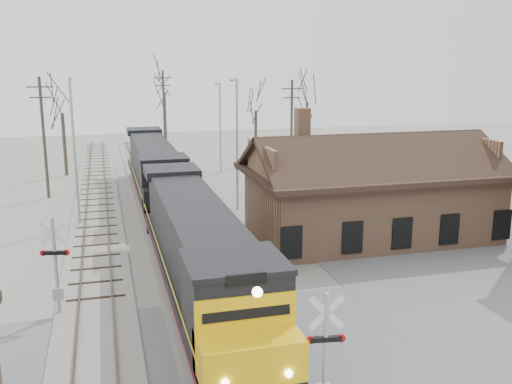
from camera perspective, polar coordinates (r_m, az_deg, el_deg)
The scene contains 19 objects.
ground at distance 22.26m, azimuth -3.64°, elevation -15.54°, with size 140.00×140.00×0.00m, color #9F9A90.
road at distance 22.25m, azimuth -3.64°, elevation -15.51°, with size 60.00×9.00×0.03m, color #5E5E63.
track_main at distance 36.00m, azimuth -8.48°, elevation -4.30°, with size 3.40×90.00×0.24m.
track_siding at distance 35.80m, azimuth -15.67°, elevation -4.74°, with size 3.40×90.00×0.24m.
depot at distance 35.93m, azimuth 11.33°, elevation -0.57°, with size 15.20×9.31×7.90m.
locomotive_lead at distance 25.16m, azimuth -5.70°, elevation -6.15°, with size 3.09×20.70×4.60m.
locomotive_trailing at distance 45.38m, azimuth -10.14°, elevation 2.25°, with size 3.09×20.70×4.35m.
crossbuck_near at distance 17.64m, azimuth 6.93°, elevation -16.56°, with size 1.18×0.31×4.13m.
crossbuck_far at distance 25.67m, azimuth -19.35°, elevation -7.43°, with size 1.21×0.35×4.30m.
streetlight_a at distance 38.91m, azimuth -17.74°, elevation 4.55°, with size 0.25×2.04×9.69m.
streetlight_b at distance 41.34m, azimuth -1.95°, elevation 5.45°, with size 0.25×2.04×9.49m.
streetlight_c at distance 56.32m, azimuth -3.64°, elevation 6.98°, with size 0.25×2.04×8.71m.
utility_pole_a at distance 47.84m, azimuth -20.46°, elevation 5.31°, with size 2.00×0.24×9.55m.
utility_pole_b at distance 62.91m, azimuth -9.17°, elevation 7.67°, with size 2.00×0.24×9.80m.
utility_pole_c at distance 52.49m, azimuth 3.57°, elevation 6.42°, with size 2.00×0.24×9.09m.
tree_b at distance 56.94m, azimuth -18.88°, elevation 8.45°, with size 3.97×3.97×9.72m.
tree_c at distance 65.09m, azimuth -9.21°, elevation 10.89°, with size 4.92×4.92×12.05m.
tree_d at distance 60.77m, azimuth -0.02°, elevation 9.00°, with size 3.76×3.76×9.21m.
tree_e at distance 61.55m, azimuth 5.16°, elevation 9.88°, with size 4.30×4.30×10.53m.
Camera 1 is at (-3.81, -19.22, 10.55)m, focal length 40.00 mm.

